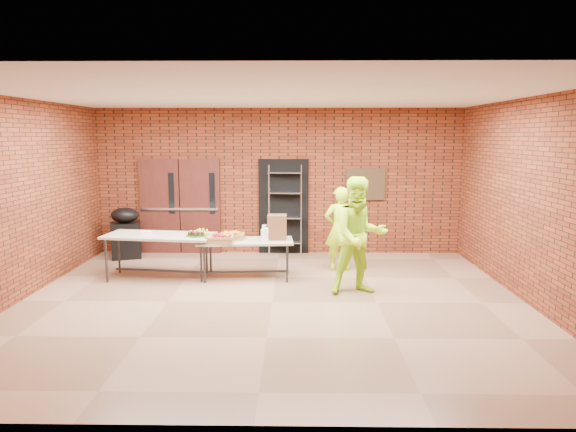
% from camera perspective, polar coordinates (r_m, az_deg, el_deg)
% --- Properties ---
extents(room, '(8.08, 7.08, 3.28)m').
position_cam_1_polar(room, '(7.86, -1.84, 1.60)').
color(room, '#805F45').
rests_on(room, ground).
extents(double_doors, '(1.78, 0.12, 2.10)m').
position_cam_1_polar(double_doors, '(11.62, -11.89, 1.07)').
color(double_doors, '#471B14').
rests_on(double_doors, room).
extents(dark_doorway, '(1.10, 0.06, 2.10)m').
position_cam_1_polar(dark_doorway, '(11.36, -0.49, 1.06)').
color(dark_doorway, black).
rests_on(dark_doorway, room).
extents(bronze_plaque, '(0.85, 0.04, 0.70)m').
position_cam_1_polar(bronze_plaque, '(11.39, 8.61, 3.52)').
color(bronze_plaque, '#3D2A18').
rests_on(bronze_plaque, room).
extents(wire_rack, '(0.74, 0.31, 1.97)m').
position_cam_1_polar(wire_rack, '(11.23, -0.33, 0.65)').
color(wire_rack, '#BABAC1').
rests_on(wire_rack, room).
extents(table_left, '(2.07, 1.08, 0.81)m').
position_cam_1_polar(table_left, '(9.69, -14.10, -2.40)').
color(table_left, tan).
rests_on(table_left, room).
extents(table_right, '(1.78, 0.84, 0.71)m').
position_cam_1_polar(table_right, '(9.43, -4.76, -3.04)').
color(table_right, tan).
rests_on(table_right, room).
extents(basket_bananas, '(0.40, 0.31, 0.12)m').
position_cam_1_polar(basket_bananas, '(9.46, -9.30, -2.40)').
color(basket_bananas, '#AF7346').
rests_on(basket_bananas, table_right).
extents(basket_oranges, '(0.44, 0.34, 0.14)m').
position_cam_1_polar(basket_oranges, '(9.54, -6.24, -2.21)').
color(basket_oranges, '#AF7346').
rests_on(basket_oranges, table_right).
extents(basket_apples, '(0.49, 0.38, 0.15)m').
position_cam_1_polar(basket_apples, '(9.26, -7.59, -2.52)').
color(basket_apples, '#AF7346').
rests_on(basket_apples, table_right).
extents(muffin_tray, '(0.39, 0.39, 0.10)m').
position_cam_1_polar(muffin_tray, '(9.41, -10.11, -1.92)').
color(muffin_tray, '#175015').
rests_on(muffin_tray, table_left).
extents(napkin_box, '(0.18, 0.12, 0.06)m').
position_cam_1_polar(napkin_box, '(9.75, -15.50, -1.81)').
color(napkin_box, white).
rests_on(napkin_box, table_left).
extents(coffee_dispenser, '(0.35, 0.31, 0.45)m').
position_cam_1_polar(coffee_dispenser, '(9.44, -1.22, -1.24)').
color(coffee_dispenser, brown).
rests_on(coffee_dispenser, table_right).
extents(cup_stack_front, '(0.07, 0.07, 0.22)m').
position_cam_1_polar(cup_stack_front, '(9.30, -2.80, -2.14)').
color(cup_stack_front, white).
rests_on(cup_stack_front, table_right).
extents(cup_stack_mid, '(0.09, 0.09, 0.26)m').
position_cam_1_polar(cup_stack_mid, '(9.18, -2.47, -2.15)').
color(cup_stack_mid, white).
rests_on(cup_stack_mid, table_right).
extents(cup_stack_back, '(0.09, 0.09, 0.27)m').
position_cam_1_polar(cup_stack_back, '(9.44, -2.63, -1.81)').
color(cup_stack_back, white).
rests_on(cup_stack_back, table_right).
extents(covered_grill, '(0.72, 0.66, 1.09)m').
position_cam_1_polar(covered_grill, '(11.52, -17.58, -1.78)').
color(covered_grill, black).
rests_on(covered_grill, room).
extents(volunteer_woman, '(0.65, 0.47, 1.64)m').
position_cam_1_polar(volunteer_woman, '(9.97, 5.77, -1.43)').
color(volunteer_woman, '#B9F71B').
rests_on(volunteer_woman, room).
extents(volunteer_man, '(1.07, 0.91, 1.95)m').
position_cam_1_polar(volunteer_man, '(8.52, 7.95, -2.19)').
color(volunteer_man, '#B9F71B').
rests_on(volunteer_man, room).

